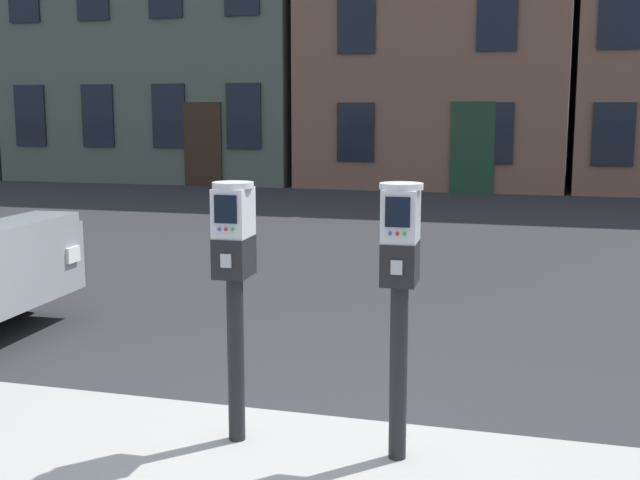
# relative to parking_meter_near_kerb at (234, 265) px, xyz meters

# --- Properties ---
(ground_plane) EXTENTS (160.00, 160.00, 0.00)m
(ground_plane) POSITION_rel_parking_meter_near_kerb_xyz_m (0.31, 0.26, -1.11)
(ground_plane) COLOR #28282B
(parking_meter_near_kerb) EXTENTS (0.22, 0.26, 1.40)m
(parking_meter_near_kerb) POSITION_rel_parking_meter_near_kerb_xyz_m (0.00, 0.00, 0.00)
(parking_meter_near_kerb) COLOR black
(parking_meter_near_kerb) RESTS_ON sidewalk_slab
(parking_meter_twin_adjacent) EXTENTS (0.22, 0.26, 1.42)m
(parking_meter_twin_adjacent) POSITION_rel_parking_meter_near_kerb_xyz_m (0.88, 0.00, 0.01)
(parking_meter_twin_adjacent) COLOR black
(parking_meter_twin_adjacent) RESTS_ON sidewalk_slab
(townhouse_grey_stucco) EXTENTS (8.07, 5.57, 9.60)m
(townhouse_grey_stucco) POSITION_rel_parking_meter_near_kerb_xyz_m (-8.69, 17.75, 3.70)
(townhouse_grey_stucco) COLOR #4C564C
(townhouse_grey_stucco) RESTS_ON ground_plane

